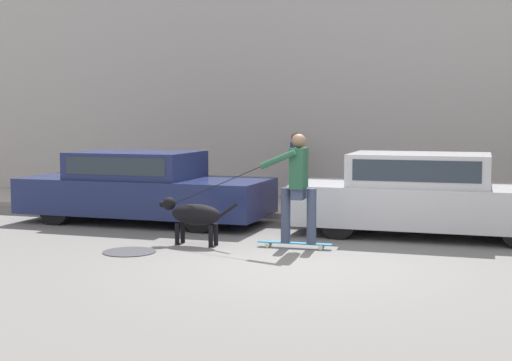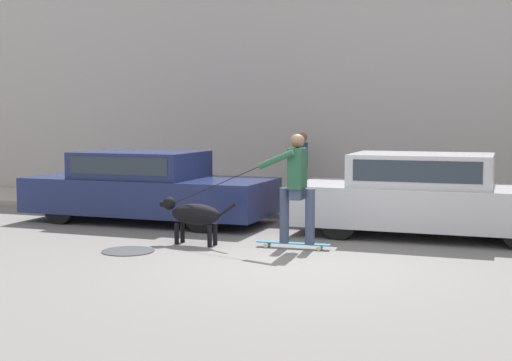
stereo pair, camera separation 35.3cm
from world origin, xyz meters
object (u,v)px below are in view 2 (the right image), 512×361
(dog, at_px, (193,215))
(skateboarder, at_px, (296,184))
(parked_car_0, at_px, (148,188))
(fire_hydrant, at_px, (300,201))
(parked_car_1, at_px, (430,197))
(pedestrian_with_bag, at_px, (302,164))

(dog, distance_m, skateboarder, 1.66)
(parked_car_0, xyz_separation_m, fire_hydrant, (2.69, 0.87, -0.24))
(skateboarder, height_order, fire_hydrant, skateboarder)
(parked_car_1, relative_size, dog, 3.37)
(pedestrian_with_bag, distance_m, fire_hydrant, 2.24)
(parked_car_0, distance_m, parked_car_1, 5.10)
(dog, height_order, fire_hydrant, fire_hydrant)
(parked_car_1, bearing_deg, parked_car_0, -179.56)
(parked_car_0, height_order, parked_car_1, parked_car_1)
(parked_car_0, relative_size, skateboarder, 1.82)
(skateboarder, bearing_deg, parked_car_0, -28.64)
(parked_car_1, relative_size, pedestrian_with_bag, 2.94)
(parked_car_0, height_order, pedestrian_with_bag, pedestrian_with_bag)
(fire_hydrant, bearing_deg, dog, -108.31)
(skateboarder, bearing_deg, dog, 5.06)
(parked_car_0, bearing_deg, pedestrian_with_bag, 55.28)
(parked_car_0, relative_size, pedestrian_with_bag, 3.04)
(skateboarder, relative_size, pedestrian_with_bag, 1.68)
(parked_car_0, relative_size, parked_car_1, 1.03)
(parked_car_0, distance_m, skateboarder, 3.78)
(dog, xyz_separation_m, skateboarder, (1.57, 0.18, 0.50))
(fire_hydrant, bearing_deg, pedestrian_with_bag, 104.70)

